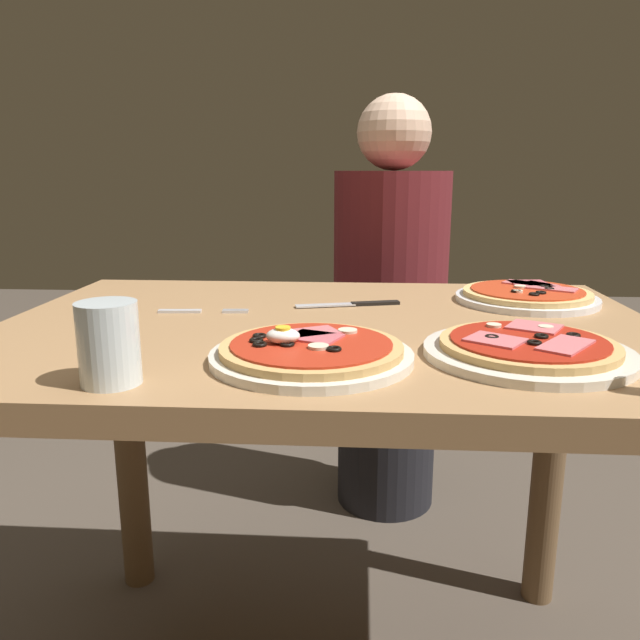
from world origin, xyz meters
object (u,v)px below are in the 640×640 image
object	(u,v)px
water_glass_near	(109,349)
fork	(196,311)
pizza_foreground	(311,352)
pizza_across_left	(528,349)
dining_table	(328,397)
diner_person	(389,321)
knife	(355,304)
pizza_across_right	(527,296)

from	to	relation	value
water_glass_near	fork	size ratio (longest dim) A/B	0.62
pizza_foreground	pizza_across_left	size ratio (longest dim) A/B	0.97
dining_table	pizza_foreground	bearing A→B (deg)	-93.22
water_glass_near	diner_person	size ratio (longest dim) A/B	0.08
knife	diner_person	xyz separation A→B (m)	(0.09, 0.61, -0.18)
pizza_foreground	knife	size ratio (longest dim) A/B	1.38
pizza_across_left	water_glass_near	world-z (taller)	water_glass_near
pizza_across_left	diner_person	bearing A→B (deg)	98.59
dining_table	pizza_across_right	size ratio (longest dim) A/B	4.10
fork	knife	size ratio (longest dim) A/B	0.82
diner_person	water_glass_near	bearing A→B (deg)	70.61
fork	knife	distance (m)	0.29
pizza_across_left	knife	xyz separation A→B (m)	(-0.23, 0.31, -0.01)
fork	diner_person	size ratio (longest dim) A/B	0.13
pizza_across_left	water_glass_near	size ratio (longest dim) A/B	2.84
water_glass_near	diner_person	distance (m)	1.15
pizza_foreground	diner_person	size ratio (longest dim) A/B	0.23
dining_table	fork	size ratio (longest dim) A/B	6.83
pizza_across_right	pizza_across_left	bearing A→B (deg)	-104.08
pizza_foreground	water_glass_near	world-z (taller)	water_glass_near
dining_table	pizza_across_left	distance (m)	0.35
dining_table	knife	xyz separation A→B (m)	(0.04, 0.14, 0.13)
pizza_across_right	water_glass_near	size ratio (longest dim) A/B	2.71
pizza_foreground	pizza_across_left	distance (m)	0.29
pizza_across_right	water_glass_near	world-z (taller)	water_glass_near
pizza_across_right	diner_person	distance (m)	0.63
water_glass_near	knife	xyz separation A→B (m)	(0.28, 0.45, -0.04)
fork	knife	xyz separation A→B (m)	(0.28, 0.08, 0.00)
pizza_across_left	fork	size ratio (longest dim) A/B	1.74
pizza_across_left	water_glass_near	distance (m)	0.53
pizza_across_left	pizza_across_right	world-z (taller)	same
fork	diner_person	world-z (taller)	diner_person
pizza_foreground	pizza_across_right	distance (m)	0.55
dining_table	diner_person	xyz separation A→B (m)	(0.14, 0.75, -0.05)
diner_person	pizza_foreground	bearing A→B (deg)	81.20
pizza_foreground	dining_table	bearing A→B (deg)	86.78
pizza_across_right	knife	xyz separation A→B (m)	(-0.32, -0.05, -0.01)
dining_table	diner_person	distance (m)	0.76
pizza_across_right	fork	bearing A→B (deg)	-167.80
pizza_foreground	fork	size ratio (longest dim) A/B	1.69
dining_table	water_glass_near	world-z (taller)	water_glass_near
pizza_across_right	diner_person	size ratio (longest dim) A/B	0.22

